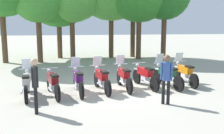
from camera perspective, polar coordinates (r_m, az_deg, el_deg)
The scene contains 11 objects.
ground_plane at distance 11.04m, azimuth 0.33°, elevation -5.05°, with size 80.00×80.00×0.00m, color #ADA899.
motorcycle_0 at distance 10.56m, azimuth -17.51°, elevation -3.33°, with size 0.62×2.18×1.37m.
motorcycle_1 at distance 10.48m, azimuth -12.38°, elevation -3.28°, with size 0.82×2.13×0.99m.
motorcycle_2 at distance 10.66m, azimuth -7.18°, elevation -2.83°, with size 0.62×2.18×1.37m.
motorcycle_3 at distance 10.91m, azimuth -2.22°, elevation -2.45°, with size 0.69×2.17×1.37m.
motorcycle_4 at distance 11.25m, azimuth 2.51°, elevation -2.08°, with size 0.62×2.19×1.37m.
motorcycle_5 at distance 11.62m, azimuth 6.95°, elevation -1.82°, with size 0.78×2.14×0.99m.
motorcycle_6 at distance 11.79m, azimuth 11.52°, elevation -1.71°, with size 0.80×2.14×1.37m.
motorcycle_7 at distance 12.49m, azimuth 15.07°, elevation -1.19°, with size 0.62×2.19×1.37m.
person_0 at distance 8.55m, azimuth -15.91°, elevation -2.93°, with size 0.26×0.41×1.72m.
person_1 at distance 9.31m, azimuth 11.38°, elevation -1.77°, with size 0.41×0.28×1.71m.
Camera 1 is at (-1.42, -10.57, 2.87)m, focal length 43.41 mm.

